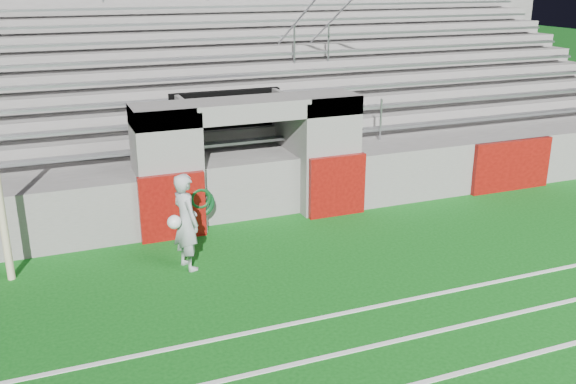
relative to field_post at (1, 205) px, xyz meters
name	(u,v)px	position (x,y,z in m)	size (l,w,h in m)	color
ground	(316,286)	(4.82, -2.22, -1.36)	(90.00, 90.00, 0.00)	#0D5112
field_post	(1,205)	(0.00, 0.00, 0.00)	(0.13, 0.13, 2.72)	beige
stadium_structure	(198,111)	(4.82, 5.75, 0.13)	(26.00, 8.48, 5.42)	slate
goalkeeper_with_ball	(186,222)	(2.97, -0.69, -0.47)	(0.65, 0.74, 1.78)	#A1A6AA
hose_coil	(200,202)	(3.58, 0.72, -0.65)	(0.59, 0.15, 0.64)	#0C3D1B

